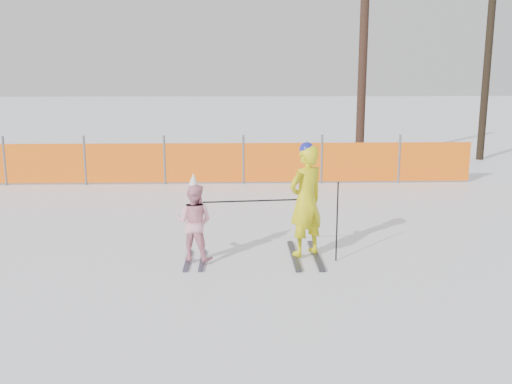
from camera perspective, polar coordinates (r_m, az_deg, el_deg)
ground at (r=8.55m, az=0.11°, el=-7.27°), size 120.00×120.00×0.00m
adult at (r=8.70m, az=5.01°, el=-0.87°), size 0.74×1.43×1.79m
child at (r=8.56m, az=-6.19°, el=-2.97°), size 0.68×0.97×1.36m
ski_poles at (r=8.56m, az=3.43°, el=-1.85°), size 2.03×0.21×1.22m
safety_fence at (r=14.83m, az=-13.57°, el=2.85°), size 17.87×0.06×1.25m
tree_trunks at (r=18.87m, az=15.21°, el=12.53°), size 4.30×0.55×6.79m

